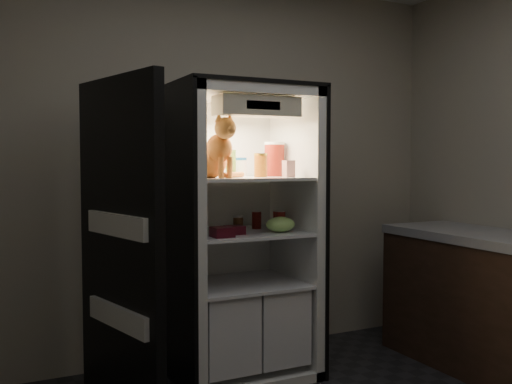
% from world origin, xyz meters
% --- Properties ---
extents(room_shell, '(3.60, 3.60, 3.60)m').
position_xyz_m(room_shell, '(0.00, 0.00, 1.62)').
color(room_shell, white).
rests_on(room_shell, floor).
extents(refrigerator, '(0.90, 0.72, 1.88)m').
position_xyz_m(refrigerator, '(0.00, 1.38, 0.79)').
color(refrigerator, white).
rests_on(refrigerator, floor).
extents(fridge_door, '(0.27, 0.86, 1.85)m').
position_xyz_m(fridge_door, '(-0.83, 1.13, 0.91)').
color(fridge_door, black).
rests_on(fridge_door, floor).
extents(tabby_cat, '(0.35, 0.39, 0.39)m').
position_xyz_m(tabby_cat, '(-0.22, 1.24, 1.44)').
color(tabby_cat, orange).
rests_on(tabby_cat, refrigerator).
extents(parmesan_shaker, '(0.07, 0.07, 0.17)m').
position_xyz_m(parmesan_shaker, '(-0.06, 1.36, 1.38)').
color(parmesan_shaker, '#238334').
rests_on(parmesan_shaker, refrigerator).
extents(mayo_tub, '(0.09, 0.09, 0.12)m').
position_xyz_m(mayo_tub, '(0.04, 1.45, 1.35)').
color(mayo_tub, white).
rests_on(mayo_tub, refrigerator).
extents(salsa_jar, '(0.09, 0.09, 0.15)m').
position_xyz_m(salsa_jar, '(0.11, 1.28, 1.37)').
color(salsa_jar, maroon).
rests_on(salsa_jar, refrigerator).
extents(pepper_jar, '(0.14, 0.14, 0.23)m').
position_xyz_m(pepper_jar, '(0.28, 1.42, 1.41)').
color(pepper_jar, '#A02B15').
rests_on(pepper_jar, refrigerator).
extents(cream_carton, '(0.06, 0.06, 0.11)m').
position_xyz_m(cream_carton, '(0.26, 1.17, 1.34)').
color(cream_carton, white).
rests_on(cream_carton, refrigerator).
extents(soda_can_a, '(0.06, 0.06, 0.12)m').
position_xyz_m(soda_can_a, '(0.15, 1.42, 1.00)').
color(soda_can_a, black).
rests_on(soda_can_a, refrigerator).
extents(soda_can_b, '(0.07, 0.07, 0.12)m').
position_xyz_m(soda_can_b, '(0.28, 1.35, 1.00)').
color(soda_can_b, black).
rests_on(soda_can_b, refrigerator).
extents(soda_can_c, '(0.07, 0.07, 0.13)m').
position_xyz_m(soda_can_c, '(0.25, 1.27, 1.00)').
color(soda_can_c, black).
rests_on(soda_can_c, refrigerator).
extents(condiment_jar, '(0.07, 0.07, 0.09)m').
position_xyz_m(condiment_jar, '(0.01, 1.40, 0.99)').
color(condiment_jar, '#563118').
rests_on(condiment_jar, refrigerator).
extents(grape_bag, '(0.20, 0.14, 0.10)m').
position_xyz_m(grape_bag, '(0.21, 1.19, 0.99)').
color(grape_bag, '#7CB454').
rests_on(grape_bag, refrigerator).
extents(berry_box_left, '(0.12, 0.12, 0.06)m').
position_xyz_m(berry_box_left, '(-0.22, 1.13, 0.97)').
color(berry_box_left, '#450B12').
rests_on(berry_box_left, refrigerator).
extents(berry_box_right, '(0.11, 0.11, 0.05)m').
position_xyz_m(berry_box_right, '(-0.10, 1.22, 0.97)').
color(berry_box_right, '#450B12').
rests_on(berry_box_right, refrigerator).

